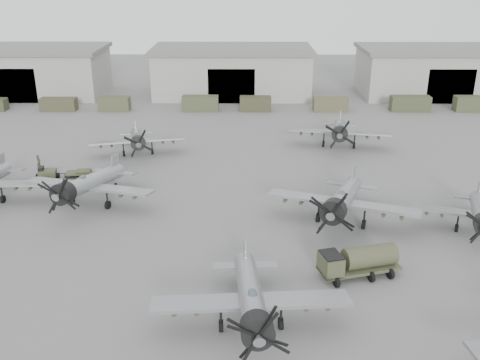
% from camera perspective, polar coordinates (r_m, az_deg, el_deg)
% --- Properties ---
extents(ground, '(220.00, 220.00, 0.00)m').
position_cam_1_polar(ground, '(43.25, -2.53, -9.56)').
color(ground, slate).
rests_on(ground, ground).
extents(hangar_left, '(29.00, 14.80, 8.70)m').
position_cam_1_polar(hangar_left, '(108.15, -21.80, 10.76)').
color(hangar_left, '#9A9A90').
rests_on(hangar_left, ground).
extents(hangar_center, '(29.00, 14.80, 8.70)m').
position_cam_1_polar(hangar_center, '(100.45, -0.85, 11.54)').
color(hangar_center, '#9A9A90').
rests_on(hangar_center, ground).
extents(hangar_right, '(29.00, 14.80, 8.70)m').
position_cam_1_polar(hangar_right, '(106.64, 20.42, 10.81)').
color(hangar_right, '#9A9A90').
rests_on(hangar_right, ground).
extents(support_truck_1, '(5.86, 2.20, 2.09)m').
position_cam_1_polar(support_truck_1, '(94.58, -18.78, 7.66)').
color(support_truck_1, '#3D3C28').
rests_on(support_truck_1, ground).
extents(support_truck_2, '(5.07, 2.20, 2.31)m').
position_cam_1_polar(support_truck_2, '(91.95, -13.25, 7.93)').
color(support_truck_2, '#44452D').
rests_on(support_truck_2, ground).
extents(support_truck_3, '(5.95, 2.20, 2.48)m').
position_cam_1_polar(support_truck_3, '(89.67, -4.24, 8.15)').
color(support_truck_3, '#40442C').
rests_on(support_truck_3, ground).
extents(support_truck_4, '(5.16, 2.20, 2.39)m').
position_cam_1_polar(support_truck_4, '(89.42, 1.65, 8.14)').
color(support_truck_4, '#383925').
rests_on(support_truck_4, ground).
extents(support_truck_5, '(5.72, 2.20, 2.25)m').
position_cam_1_polar(support_truck_5, '(90.57, 9.62, 7.97)').
color(support_truck_5, '#4B4B31').
rests_on(support_truck_5, ground).
extents(support_truck_6, '(6.44, 2.20, 2.52)m').
position_cam_1_polar(support_truck_6, '(93.53, 17.68, 7.77)').
color(support_truck_6, '#3C4029').
rests_on(support_truck_6, ground).
extents(support_truck_7, '(6.54, 2.20, 2.50)m').
position_cam_1_polar(support_truck_7, '(97.19, 23.72, 7.46)').
color(support_truck_7, '#3F432C').
rests_on(support_truck_7, ground).
extents(aircraft_near_1, '(13.26, 11.93, 5.29)m').
position_cam_1_polar(aircraft_near_1, '(35.54, 1.23, -12.68)').
color(aircraft_near_1, gray).
rests_on(aircraft_near_1, ground).
extents(aircraft_mid_1, '(13.52, 12.17, 5.38)m').
position_cam_1_polar(aircraft_mid_1, '(54.93, -16.05, -0.44)').
color(aircraft_mid_1, '#969A9F').
rests_on(aircraft_mid_1, ground).
extents(aircraft_mid_2, '(14.00, 12.63, 5.64)m').
position_cam_1_polar(aircraft_mid_2, '(49.86, 10.82, -2.13)').
color(aircraft_mid_2, '#94969C').
rests_on(aircraft_mid_2, ground).
extents(aircraft_far_0, '(12.00, 10.80, 4.77)m').
position_cam_1_polar(aircraft_far_0, '(68.79, -10.92, 4.31)').
color(aircraft_far_0, gray).
rests_on(aircraft_far_0, ground).
extents(aircraft_far_1, '(13.39, 12.05, 5.31)m').
position_cam_1_polar(aircraft_far_1, '(71.62, 10.59, 5.24)').
color(aircraft_far_1, gray).
rests_on(aircraft_far_1, ground).
extents(fuel_tanker, '(6.67, 4.08, 2.45)m').
position_cam_1_polar(fuel_tanker, '(42.77, 12.53, -8.32)').
color(fuel_tanker, '#41432C').
rests_on(fuel_tanker, ground).
extents(tug_trailer, '(7.13, 2.19, 1.41)m').
position_cam_1_polar(tug_trailer, '(64.23, -18.51, 0.70)').
color(tug_trailer, '#40432B').
rests_on(tug_trailer, ground).
extents(ground_crew, '(0.48, 0.71, 1.90)m').
position_cam_1_polar(ground_crew, '(67.31, -20.67, 1.76)').
color(ground_crew, '#39402A').
rests_on(ground_crew, ground).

